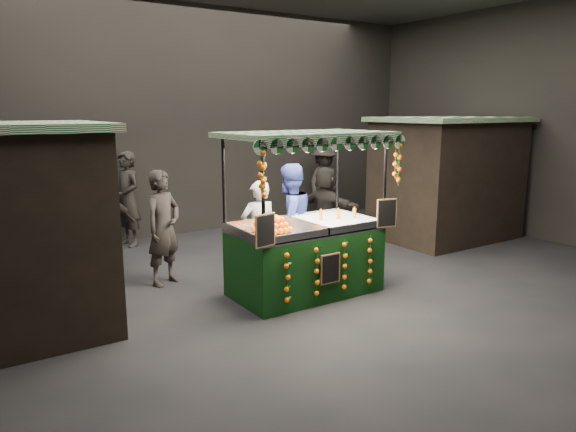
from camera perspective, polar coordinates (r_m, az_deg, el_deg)
ground at (r=8.16m, az=3.99°, el=-8.34°), size 12.00×12.00×0.00m
market_hall at (r=7.71m, az=4.35°, el=16.08°), size 12.10×10.10×5.05m
neighbour_stall_right at (r=11.92m, az=16.71°, el=3.96°), size 3.00×2.20×2.60m
juice_stall at (r=7.94m, az=2.06°, el=-3.16°), size 2.51×1.48×2.44m
vendor_grey at (r=8.46m, az=-3.17°, el=-1.74°), size 0.64×0.46×1.66m
vendor_blue at (r=8.71m, az=0.14°, el=-0.54°), size 1.01×0.84×1.90m
shopper_0 at (r=8.58m, az=-13.28°, el=-1.24°), size 0.79×0.69×1.84m
shopper_1 at (r=12.22m, az=13.18°, el=2.59°), size 1.15×1.15×1.89m
shopper_2 at (r=9.72m, az=-18.67°, el=-1.02°), size 0.91×0.41×1.52m
shopper_3 at (r=13.19m, az=3.93°, el=3.56°), size 1.43×1.19×1.92m
shopper_4 at (r=9.88m, az=-21.75°, el=-0.07°), size 1.07×0.94×1.85m
shopper_5 at (r=10.84m, az=4.09°, el=1.07°), size 0.70×1.56×1.63m
shopper_6 at (r=11.23m, az=-16.91°, el=1.77°), size 0.64×0.81×1.94m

